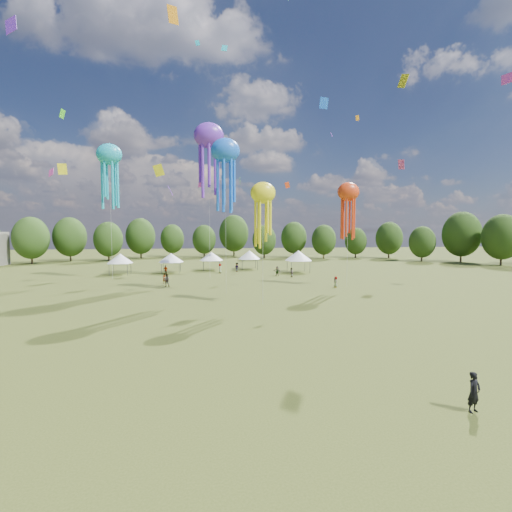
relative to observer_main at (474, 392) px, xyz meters
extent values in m
plane|color=#384416|center=(-8.32, 3.10, -0.93)|extent=(300.00, 300.00, 0.00)
imported|color=black|center=(0.00, 0.00, 0.00)|extent=(0.78, 0.63, 1.87)
imported|color=gray|center=(-18.11, 39.71, 0.01)|extent=(0.93, 0.73, 1.89)
imported|color=gray|center=(-9.61, 55.61, -0.01)|extent=(0.83, 1.04, 1.85)
imported|color=gray|center=(2.76, 47.58, -0.09)|extent=(0.72, 0.88, 1.69)
imported|color=gray|center=(-6.12, 57.66, -0.02)|extent=(1.36, 1.23, 1.83)
imported|color=gray|center=(-19.91, 54.31, -0.04)|extent=(1.12, 0.68, 1.78)
imported|color=gray|center=(0.68, 50.06, -0.07)|extent=(1.58, 1.39, 1.73)
imported|color=gray|center=(-18.84, 42.92, -0.12)|extent=(0.70, 0.69, 1.63)
imported|color=gray|center=(6.64, 35.75, -0.14)|extent=(0.61, 0.84, 1.58)
cylinder|color=#47474C|center=(-30.12, 54.47, 0.11)|extent=(0.08, 0.08, 2.08)
cylinder|color=#47474C|center=(-30.12, 57.72, 0.11)|extent=(0.08, 0.08, 2.08)
cylinder|color=#47474C|center=(-26.87, 54.47, 0.11)|extent=(0.08, 0.08, 2.08)
cylinder|color=#47474C|center=(-26.87, 57.72, 0.11)|extent=(0.08, 0.08, 2.08)
cube|color=white|center=(-28.50, 56.10, 1.20)|extent=(3.65, 3.65, 0.10)
cone|color=white|center=(-28.50, 56.10, 2.14)|extent=(4.74, 4.74, 1.79)
cylinder|color=#47474C|center=(-20.82, 55.82, 0.08)|extent=(0.08, 0.08, 2.04)
cylinder|color=#47474C|center=(-20.82, 59.14, 0.08)|extent=(0.08, 0.08, 2.04)
cylinder|color=#47474C|center=(-17.50, 55.82, 0.08)|extent=(0.08, 0.08, 2.04)
cylinder|color=#47474C|center=(-17.50, 59.14, 0.08)|extent=(0.08, 0.08, 2.04)
cube|color=white|center=(-19.16, 57.48, 1.15)|extent=(3.72, 3.72, 0.10)
cone|color=white|center=(-19.16, 57.48, 2.07)|extent=(4.83, 4.83, 1.75)
cylinder|color=#47474C|center=(-12.92, 59.33, 0.07)|extent=(0.08, 0.08, 2.01)
cylinder|color=#47474C|center=(-12.92, 62.70, 0.07)|extent=(0.08, 0.08, 2.01)
cylinder|color=#47474C|center=(-9.54, 59.33, 0.07)|extent=(0.08, 0.08, 2.01)
cylinder|color=#47474C|center=(-9.54, 62.70, 0.07)|extent=(0.08, 0.08, 2.01)
cube|color=white|center=(-11.23, 61.02, 1.12)|extent=(3.77, 3.77, 0.10)
cone|color=white|center=(-11.23, 61.02, 2.03)|extent=(4.91, 4.91, 1.72)
cylinder|color=#47474C|center=(-4.73, 60.25, 0.13)|extent=(0.08, 0.08, 2.13)
cylinder|color=#47474C|center=(-4.73, 63.46, 0.13)|extent=(0.08, 0.08, 2.13)
cylinder|color=#47474C|center=(-1.51, 60.25, 0.13)|extent=(0.08, 0.08, 2.13)
cylinder|color=#47474C|center=(-1.51, 63.46, 0.13)|extent=(0.08, 0.08, 2.13)
cube|color=white|center=(-3.12, 61.85, 1.25)|extent=(3.61, 3.61, 0.10)
cone|color=white|center=(-3.12, 61.85, 2.21)|extent=(4.69, 4.69, 1.83)
cylinder|color=#47474C|center=(4.03, 52.85, 0.22)|extent=(0.08, 0.08, 2.30)
cylinder|color=#47474C|center=(4.03, 56.55, 0.22)|extent=(0.08, 0.08, 2.30)
cylinder|color=#47474C|center=(7.73, 52.85, 0.22)|extent=(0.08, 0.08, 2.30)
cylinder|color=#47474C|center=(7.73, 56.55, 0.22)|extent=(0.08, 0.08, 2.30)
cube|color=white|center=(5.88, 54.70, 1.42)|extent=(4.10, 4.10, 0.10)
cone|color=white|center=(5.88, 54.70, 2.46)|extent=(5.33, 5.33, 1.98)
ellipsoid|color=blue|center=(-9.64, 32.72, 17.72)|extent=(3.74, 2.61, 3.17)
cylinder|color=beige|center=(-9.64, 32.72, 8.39)|extent=(0.03, 0.03, 18.66)
ellipsoid|color=purple|center=(-11.64, 48.65, 23.65)|extent=(5.12, 3.58, 4.35)
cylinder|color=beige|center=(-11.64, 48.65, 11.36)|extent=(0.03, 0.03, 24.59)
ellipsoid|color=red|center=(8.49, 36.11, 13.07)|extent=(3.25, 2.28, 2.76)
cylinder|color=beige|center=(8.49, 36.11, 6.07)|extent=(0.03, 0.03, 14.00)
ellipsoid|color=#19B5D5|center=(-28.29, 49.53, 20.20)|extent=(4.18, 2.93, 3.56)
cylinder|color=beige|center=(-28.29, 49.53, 9.63)|extent=(0.03, 0.03, 21.13)
ellipsoid|color=yellow|center=(-5.92, 24.97, 11.56)|extent=(2.80, 1.96, 2.38)
cylinder|color=beige|center=(-5.92, 24.97, 5.31)|extent=(0.03, 0.03, 12.49)
cube|color=#19B5D5|center=(-9.82, 29.91, 29.10)|extent=(0.83, 0.43, 0.93)
cube|color=#F347AC|center=(-13.26, 68.16, 18.25)|extent=(1.53, 1.62, 2.28)
cube|color=purple|center=(13.71, 58.55, 27.27)|extent=(0.73, 0.80, 0.87)
cube|color=orange|center=(-0.36, 51.78, 13.70)|extent=(0.71, 1.34, 1.37)
cube|color=yellow|center=(11.39, 27.00, 25.29)|extent=(0.71, 1.54, 1.87)
cube|color=#19B5D5|center=(-13.66, 62.83, 45.86)|extent=(1.11, 0.19, 1.29)
cube|color=#F347AC|center=(24.70, 26.44, 26.07)|extent=(1.08, 1.41, 1.54)
cube|color=purple|center=(-35.94, 35.52, 32.84)|extent=(1.97, 1.37, 2.62)
cube|color=orange|center=(-15.95, 31.95, 33.57)|extent=(1.33, 1.47, 2.27)
cube|color=yellow|center=(-22.09, 64.29, 20.10)|extent=(2.42, 1.02, 2.74)
cube|color=#40CF22|center=(-30.93, 37.14, 22.82)|extent=(0.54, 0.89, 1.20)
cube|color=blue|center=(8.03, 46.59, 29.27)|extent=(1.63, 0.23, 2.02)
cube|color=#F347AC|center=(22.95, 47.24, 19.37)|extent=(0.84, 1.71, 1.92)
cube|color=red|center=(7.35, 71.67, 18.44)|extent=(1.47, 0.38, 1.70)
cube|color=orange|center=(11.44, 40.30, 25.01)|extent=(0.75, 0.27, 0.89)
cube|color=yellow|center=(-38.84, 57.79, 18.89)|extent=(1.43, 1.10, 2.15)
cube|color=#40CF22|center=(-5.41, 58.22, 17.35)|extent=(0.18, 1.33, 1.56)
cube|color=#F347AC|center=(-32.00, 35.60, 14.90)|extent=(0.83, 0.93, 1.25)
cube|color=purple|center=(-18.45, 51.15, 14.44)|extent=(0.91, 1.59, 1.84)
cylinder|color=#38281C|center=(-55.49, 81.29, 0.75)|extent=(0.44, 0.44, 3.36)
ellipsoid|color=#263F15|center=(-55.49, 81.29, 5.58)|extent=(8.40, 8.40, 10.51)
cylinder|color=#38281C|center=(-49.00, 88.59, 0.77)|extent=(0.44, 0.44, 3.41)
ellipsoid|color=#263F15|center=(-49.00, 88.59, 5.67)|extent=(8.53, 8.53, 10.66)
cylinder|color=#38281C|center=(-38.91, 88.12, 0.60)|extent=(0.44, 0.44, 3.07)
ellipsoid|color=#263F15|center=(-38.91, 88.12, 5.00)|extent=(7.66, 7.66, 9.58)
cylinder|color=#38281C|center=(-31.83, 96.43, 0.78)|extent=(0.44, 0.44, 3.43)
ellipsoid|color=#263F15|center=(-31.83, 96.43, 5.72)|extent=(8.58, 8.58, 10.73)
cylinder|color=#38281C|center=(-23.07, 102.06, 0.54)|extent=(0.44, 0.44, 2.95)
ellipsoid|color=#263F15|center=(-23.07, 102.06, 4.77)|extent=(7.37, 7.37, 9.21)
cylinder|color=#38281C|center=(-13.01, 98.16, 0.51)|extent=(0.44, 0.44, 2.89)
ellipsoid|color=#263F15|center=(-13.01, 98.16, 4.67)|extent=(7.23, 7.23, 9.04)
cylinder|color=#38281C|center=(-3.40, 102.59, 0.98)|extent=(0.44, 0.44, 3.84)
ellipsoid|color=#263F15|center=(-3.40, 102.59, 6.50)|extent=(9.60, 9.60, 11.99)
cylinder|color=#38281C|center=(4.87, 91.54, 0.49)|extent=(0.44, 0.44, 2.84)
ellipsoid|color=#263F15|center=(4.87, 91.54, 4.57)|extent=(7.11, 7.11, 8.89)
cylinder|color=#38281C|center=(14.61, 94.13, 0.65)|extent=(0.44, 0.44, 3.16)
ellipsoid|color=#263F15|center=(14.61, 94.13, 5.19)|extent=(7.91, 7.91, 9.88)
cylinder|color=#38281C|center=(22.38, 88.39, 0.51)|extent=(0.44, 0.44, 2.88)
ellipsoid|color=#263F15|center=(22.38, 88.39, 4.65)|extent=(7.21, 7.21, 9.01)
cylinder|color=#38281C|center=(33.20, 90.34, 0.38)|extent=(0.44, 0.44, 2.63)
ellipsoid|color=#263F15|center=(33.20, 90.34, 4.16)|extent=(6.57, 6.57, 8.22)
cylinder|color=#38281C|center=(42.20, 86.83, 0.63)|extent=(0.44, 0.44, 3.13)
ellipsoid|color=#263F15|center=(42.20, 86.83, 5.12)|extent=(7.81, 7.81, 9.77)
cylinder|color=#38281C|center=(45.33, 74.91, 0.42)|extent=(0.44, 0.44, 2.72)
ellipsoid|color=#263F15|center=(45.33, 74.91, 4.33)|extent=(6.80, 6.80, 8.50)
cylinder|color=#38281C|center=(54.65, 72.02, 0.97)|extent=(0.44, 0.44, 3.81)
ellipsoid|color=#263F15|center=(54.65, 72.02, 6.45)|extent=(9.52, 9.52, 11.90)
cylinder|color=#38281C|center=(58.26, 62.90, 0.82)|extent=(0.44, 0.44, 3.51)
ellipsoid|color=#263F15|center=(58.26, 62.90, 5.87)|extent=(8.78, 8.78, 10.97)
camera|label=1|loc=(-12.08, -14.42, 7.41)|focal=25.12mm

